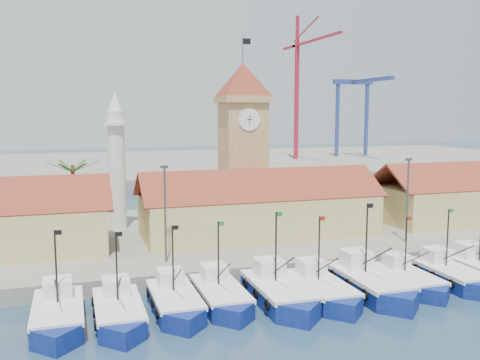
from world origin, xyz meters
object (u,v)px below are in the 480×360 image
object	(u,v)px
boat_0	(58,317)
boat_5	(323,292)
clock_tower	(243,140)
minaret	(117,160)

from	to	relation	value
boat_0	boat_5	xyz separation A→B (m)	(20.62, -0.71, -0.01)
boat_0	clock_tower	xyz separation A→B (m)	(21.41, 23.36, 11.20)
boat_0	clock_tower	distance (m)	33.61
clock_tower	minaret	bearing A→B (deg)	172.39
boat_0	minaret	world-z (taller)	minaret
boat_5	clock_tower	distance (m)	26.57
boat_5	clock_tower	world-z (taller)	clock_tower
clock_tower	boat_0	bearing A→B (deg)	-132.50
clock_tower	minaret	xyz separation A→B (m)	(-15.00, 2.00, -2.23)
boat_0	clock_tower	bearing A→B (deg)	47.50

